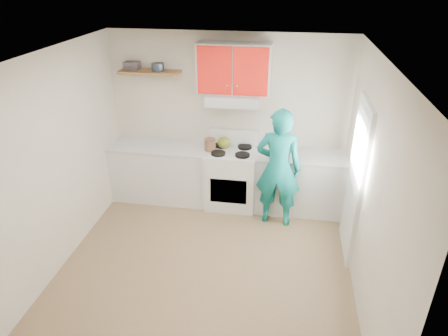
% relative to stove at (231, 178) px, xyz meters
% --- Properties ---
extents(floor, '(3.80, 3.80, 0.00)m').
position_rel_stove_xyz_m(floor, '(-0.10, -1.57, -0.46)').
color(floor, brown).
rests_on(floor, ground).
extents(ceiling, '(3.60, 3.80, 0.04)m').
position_rel_stove_xyz_m(ceiling, '(-0.10, -1.57, 2.14)').
color(ceiling, white).
rests_on(ceiling, floor).
extents(back_wall, '(3.60, 0.04, 2.60)m').
position_rel_stove_xyz_m(back_wall, '(-0.10, 0.32, 0.84)').
color(back_wall, beige).
rests_on(back_wall, floor).
extents(front_wall, '(3.60, 0.04, 2.60)m').
position_rel_stove_xyz_m(front_wall, '(-0.10, -3.47, 0.84)').
color(front_wall, beige).
rests_on(front_wall, floor).
extents(left_wall, '(0.04, 3.80, 2.60)m').
position_rel_stove_xyz_m(left_wall, '(-1.90, -1.57, 0.84)').
color(left_wall, beige).
rests_on(left_wall, floor).
extents(right_wall, '(0.04, 3.80, 2.60)m').
position_rel_stove_xyz_m(right_wall, '(1.70, -1.57, 0.84)').
color(right_wall, beige).
rests_on(right_wall, floor).
extents(door, '(0.05, 0.85, 2.05)m').
position_rel_stove_xyz_m(door, '(1.68, -0.88, 0.56)').
color(door, white).
rests_on(door, floor).
extents(door_glass, '(0.01, 0.55, 0.95)m').
position_rel_stove_xyz_m(door_glass, '(1.65, -0.88, 0.99)').
color(door_glass, white).
rests_on(door_glass, door).
extents(counter_left, '(1.52, 0.60, 0.90)m').
position_rel_stove_xyz_m(counter_left, '(-1.14, 0.02, -0.01)').
color(counter_left, silver).
rests_on(counter_left, floor).
extents(counter_right, '(1.32, 0.60, 0.90)m').
position_rel_stove_xyz_m(counter_right, '(1.04, 0.02, -0.01)').
color(counter_right, silver).
rests_on(counter_right, floor).
extents(stove, '(0.76, 0.65, 0.92)m').
position_rel_stove_xyz_m(stove, '(0.00, 0.00, 0.00)').
color(stove, white).
rests_on(stove, floor).
extents(range_hood, '(0.76, 0.44, 0.15)m').
position_rel_stove_xyz_m(range_hood, '(0.00, 0.10, 1.24)').
color(range_hood, silver).
rests_on(range_hood, back_wall).
extents(upper_cabinets, '(1.02, 0.33, 0.70)m').
position_rel_stove_xyz_m(upper_cabinets, '(0.00, 0.16, 1.66)').
color(upper_cabinets, red).
rests_on(upper_cabinets, back_wall).
extents(shelf, '(0.90, 0.30, 0.04)m').
position_rel_stove_xyz_m(shelf, '(-1.25, 0.18, 1.56)').
color(shelf, brown).
rests_on(shelf, back_wall).
extents(books, '(0.23, 0.17, 0.11)m').
position_rel_stove_xyz_m(books, '(-1.53, 0.21, 1.63)').
color(books, '#40383D').
rests_on(books, shelf).
extents(tin, '(0.24, 0.24, 0.11)m').
position_rel_stove_xyz_m(tin, '(-1.13, 0.19, 1.63)').
color(tin, '#333D4C').
rests_on(tin, shelf).
extents(kettle, '(0.25, 0.25, 0.17)m').
position_rel_stove_xyz_m(kettle, '(-0.13, 0.10, 0.55)').
color(kettle, olive).
rests_on(kettle, stove).
extents(crock, '(0.20, 0.20, 0.20)m').
position_rel_stove_xyz_m(crock, '(-0.33, -0.03, 0.54)').
color(crock, brown).
rests_on(crock, counter_left).
extents(cutting_board, '(0.33, 0.26, 0.02)m').
position_rel_stove_xyz_m(cutting_board, '(0.68, -0.07, 0.45)').
color(cutting_board, olive).
rests_on(cutting_board, counter_right).
extents(silicone_mat, '(0.36, 0.33, 0.01)m').
position_rel_stove_xyz_m(silicone_mat, '(1.47, 0.08, 0.44)').
color(silicone_mat, red).
rests_on(silicone_mat, counter_right).
extents(person, '(0.67, 0.47, 1.76)m').
position_rel_stove_xyz_m(person, '(0.71, -0.39, 0.42)').
color(person, '#0D7A75').
rests_on(person, floor).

